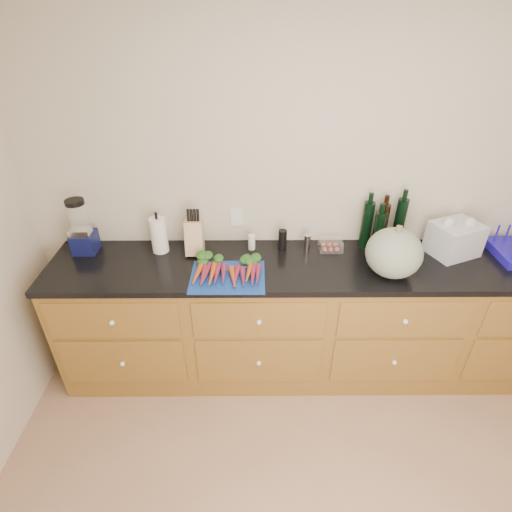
{
  "coord_description": "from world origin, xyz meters",
  "views": [
    {
      "loc": [
        -0.48,
        -0.86,
        2.38
      ],
      "look_at": [
        -0.47,
        1.2,
        1.06
      ],
      "focal_mm": 28.0,
      "sensor_mm": 36.0,
      "label": 1
    }
  ],
  "objects_px": {
    "squash": "(394,253)",
    "tomato_box": "(330,245)",
    "cutting_board": "(228,277)",
    "knife_block": "(195,237)",
    "paper_towel": "(159,235)",
    "blender_appliance": "(82,230)",
    "carrots": "(228,269)"
  },
  "relations": [
    {
      "from": "cutting_board",
      "to": "carrots",
      "type": "relative_size",
      "value": 1.11
    },
    {
      "from": "cutting_board",
      "to": "blender_appliance",
      "type": "distance_m",
      "value": 1.04
    },
    {
      "from": "carrots",
      "to": "blender_appliance",
      "type": "distance_m",
      "value": 1.02
    },
    {
      "from": "squash",
      "to": "paper_towel",
      "type": "height_order",
      "value": "squash"
    },
    {
      "from": "carrots",
      "to": "cutting_board",
      "type": "bearing_deg",
      "value": -90.0
    },
    {
      "from": "squash",
      "to": "tomato_box",
      "type": "xyz_separation_m",
      "value": [
        -0.33,
        0.29,
        -0.12
      ]
    },
    {
      "from": "carrots",
      "to": "knife_block",
      "type": "distance_m",
      "value": 0.36
    },
    {
      "from": "blender_appliance",
      "to": "paper_towel",
      "type": "height_order",
      "value": "blender_appliance"
    },
    {
      "from": "carrots",
      "to": "paper_towel",
      "type": "bearing_deg",
      "value": 149.28
    },
    {
      "from": "cutting_board",
      "to": "squash",
      "type": "xyz_separation_m",
      "value": [
        1.01,
        0.04,
        0.15
      ]
    },
    {
      "from": "knife_block",
      "to": "paper_towel",
      "type": "bearing_deg",
      "value": 175.22
    },
    {
      "from": "squash",
      "to": "tomato_box",
      "type": "bearing_deg",
      "value": 138.02
    },
    {
      "from": "carrots",
      "to": "squash",
      "type": "relative_size",
      "value": 1.21
    },
    {
      "from": "blender_appliance",
      "to": "knife_block",
      "type": "bearing_deg",
      "value": -1.38
    },
    {
      "from": "blender_appliance",
      "to": "knife_block",
      "type": "distance_m",
      "value": 0.75
    },
    {
      "from": "cutting_board",
      "to": "tomato_box",
      "type": "xyz_separation_m",
      "value": [
        0.68,
        0.33,
        0.03
      ]
    },
    {
      "from": "blender_appliance",
      "to": "tomato_box",
      "type": "bearing_deg",
      "value": 0.41
    },
    {
      "from": "tomato_box",
      "to": "blender_appliance",
      "type": "bearing_deg",
      "value": -179.59
    },
    {
      "from": "cutting_board",
      "to": "knife_block",
      "type": "xyz_separation_m",
      "value": [
        -0.23,
        0.3,
        0.11
      ]
    },
    {
      "from": "carrots",
      "to": "tomato_box",
      "type": "height_order",
      "value": "tomato_box"
    },
    {
      "from": "squash",
      "to": "tomato_box",
      "type": "distance_m",
      "value": 0.45
    },
    {
      "from": "paper_towel",
      "to": "cutting_board",
      "type": "bearing_deg",
      "value": -34.15
    },
    {
      "from": "squash",
      "to": "blender_appliance",
      "type": "height_order",
      "value": "blender_appliance"
    },
    {
      "from": "blender_appliance",
      "to": "tomato_box",
      "type": "relative_size",
      "value": 2.46
    },
    {
      "from": "carrots",
      "to": "squash",
      "type": "bearing_deg",
      "value": -0.13
    },
    {
      "from": "blender_appliance",
      "to": "paper_towel",
      "type": "xyz_separation_m",
      "value": [
        0.5,
        0.0,
        -0.05
      ]
    },
    {
      "from": "squash",
      "to": "tomato_box",
      "type": "height_order",
      "value": "squash"
    },
    {
      "from": "cutting_board",
      "to": "squash",
      "type": "height_order",
      "value": "squash"
    },
    {
      "from": "tomato_box",
      "to": "cutting_board",
      "type": "bearing_deg",
      "value": -154.27
    },
    {
      "from": "cutting_board",
      "to": "carrots",
      "type": "distance_m",
      "value": 0.05
    },
    {
      "from": "paper_towel",
      "to": "knife_block",
      "type": "relative_size",
      "value": 1.06
    },
    {
      "from": "tomato_box",
      "to": "knife_block",
      "type": "bearing_deg",
      "value": -178.13
    }
  ]
}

